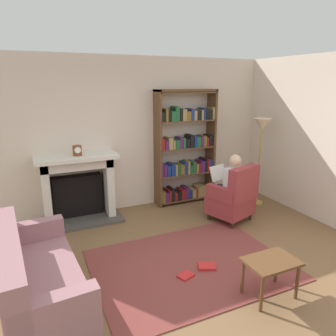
% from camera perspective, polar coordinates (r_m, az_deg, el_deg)
% --- Properties ---
extents(ground, '(14.00, 14.00, 0.00)m').
position_cam_1_polar(ground, '(3.96, 6.20, -19.32)').
color(ground, brown).
extents(back_wall, '(5.60, 0.10, 2.70)m').
position_cam_1_polar(back_wall, '(5.67, -6.60, 6.09)').
color(back_wall, beige).
rests_on(back_wall, ground).
extents(side_wall_right, '(0.10, 5.20, 2.70)m').
position_cam_1_polar(side_wall_right, '(6.01, 22.65, 5.52)').
color(side_wall_right, beige).
rests_on(side_wall_right, ground).
extents(area_rug, '(2.40, 1.80, 0.01)m').
position_cam_1_polar(area_rug, '(4.18, 4.03, -17.18)').
color(area_rug, brown).
rests_on(area_rug, ground).
extents(fireplace, '(1.32, 0.64, 1.13)m').
position_cam_1_polar(fireplace, '(5.39, -16.12, -3.18)').
color(fireplace, '#4C4742').
rests_on(fireplace, ground).
extents(mantel_clock, '(0.14, 0.14, 0.16)m').
position_cam_1_polar(mantel_clock, '(5.14, -16.24, 3.08)').
color(mantel_clock, brown).
rests_on(mantel_clock, fireplace).
extents(bookshelf, '(1.16, 0.32, 2.14)m').
position_cam_1_polar(bookshelf, '(5.91, 3.24, 3.37)').
color(bookshelf, brown).
rests_on(bookshelf, ground).
extents(armchair_reading, '(0.80, 0.79, 0.97)m').
position_cam_1_polar(armchair_reading, '(5.29, 11.94, -5.21)').
color(armchair_reading, '#331E14').
rests_on(armchair_reading, ground).
extents(seated_reader, '(0.48, 0.59, 1.14)m').
position_cam_1_polar(seated_reader, '(5.29, 11.02, -2.90)').
color(seated_reader, white).
rests_on(seated_reader, ground).
extents(sofa_floral, '(0.85, 1.75, 0.85)m').
position_cam_1_polar(sofa_floral, '(3.58, -22.71, -18.52)').
color(sofa_floral, '#9E6B72').
rests_on(sofa_floral, ground).
extents(side_table, '(0.56, 0.39, 0.44)m').
position_cam_1_polar(side_table, '(3.64, 18.28, -16.62)').
color(side_table, brown).
rests_on(side_table, ground).
extents(scattered_books, '(0.56, 0.27, 0.04)m').
position_cam_1_polar(scattered_books, '(4.06, 5.89, -17.93)').
color(scattered_books, red).
rests_on(scattered_books, area_rug).
extents(floor_lamp, '(0.32, 0.32, 1.63)m').
position_cam_1_polar(floor_lamp, '(5.97, 16.72, 6.29)').
color(floor_lamp, '#B7933F').
rests_on(floor_lamp, ground).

